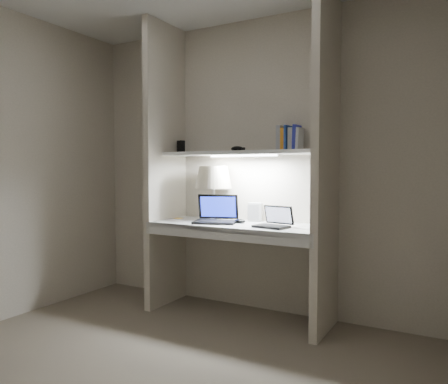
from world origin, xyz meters
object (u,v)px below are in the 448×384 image
Objects in this scene: laptop_netbook at (274,222)px; book_row at (290,139)px; speaker at (255,212)px; laptop_main at (216,216)px; table_lamp at (213,184)px.

book_row is at bearing 91.70° from laptop_netbook.
laptop_netbook is 1.79× the size of speaker.
speaker is at bearing 146.99° from laptop_netbook.
laptop_main is at bearing -155.47° from speaker.
laptop_netbook is (0.54, -0.04, -0.01)m from laptop_main.
book_row is (0.32, -0.03, 0.61)m from speaker.
laptop_netbook is at bearing -60.25° from speaker.
speaker is (-0.28, 0.27, 0.04)m from laptop_netbook.
laptop_netbook is at bearing -23.17° from laptop_main.
book_row is (0.03, 0.23, 0.65)m from laptop_netbook.
laptop_netbook is 0.69m from book_row.
laptop_netbook is 0.39m from speaker.
laptop_main is at bearing -174.14° from laptop_netbook.
laptop_netbook is at bearing -98.37° from book_row.
book_row is (0.68, 0.05, 0.37)m from table_lamp.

